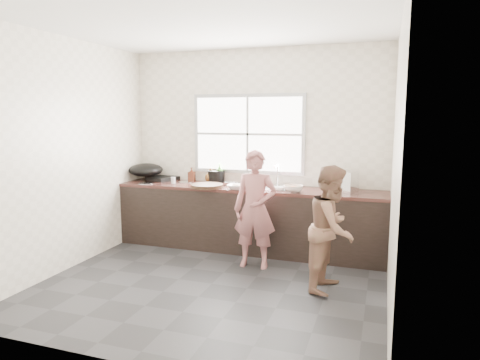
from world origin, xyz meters
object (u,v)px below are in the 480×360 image
(bowl_crabs, at_px, (293,189))
(plate_food, at_px, (204,185))
(dish_rack, at_px, (341,181))
(woman, at_px, (255,213))
(bottle_brown_tall, at_px, (192,175))
(pot_lid_left, at_px, (146,183))
(burner, at_px, (163,178))
(bottle_green, at_px, (220,173))
(glass_jar, at_px, (173,180))
(person_side, at_px, (332,228))
(bottle_brown_short, at_px, (210,176))
(wok, at_px, (146,170))
(pot_lid_right, at_px, (186,182))
(bowl_mince, at_px, (237,187))
(bowl_held, at_px, (279,188))
(cutting_board, at_px, (207,186))
(black_pot, at_px, (216,176))

(bowl_crabs, xyz_separation_m, plate_food, (-1.25, 0.08, -0.02))
(bowl_crabs, distance_m, dish_rack, 0.61)
(woman, bearing_deg, bottle_brown_tall, 140.90)
(pot_lid_left, bearing_deg, burner, 83.11)
(dish_rack, bearing_deg, burner, -163.16)
(bottle_green, bearing_deg, glass_jar, -153.55)
(person_side, bearing_deg, bowl_crabs, 44.17)
(bottle_brown_short, height_order, glass_jar, bottle_brown_short)
(wok, distance_m, pot_lid_right, 0.67)
(pot_lid_right, bearing_deg, burner, 168.49)
(bowl_mince, bearing_deg, pot_lid_right, 160.83)
(dish_rack, xyz_separation_m, pot_lid_right, (-2.17, 0.07, -0.13))
(bowl_held, relative_size, pot_lid_right, 0.90)
(woman, relative_size, dish_rack, 3.68)
(bowl_mince, xyz_separation_m, dish_rack, (1.30, 0.23, 0.10))
(glass_jar, bearing_deg, woman, -21.88)
(bottle_brown_short, height_order, wok, wok)
(person_side, bearing_deg, bottle_brown_tall, 69.89)
(bowl_mince, distance_m, dish_rack, 1.33)
(pot_lid_right, bearing_deg, cutting_board, -33.87)
(person_side, xyz_separation_m, pot_lid_right, (-2.19, 1.10, 0.21))
(bottle_brown_short, bearing_deg, bowl_mince, -37.80)
(woman, distance_m, bowl_crabs, 0.63)
(bowl_crabs, bearing_deg, person_side, -55.43)
(wok, bearing_deg, person_side, -21.02)
(bowl_mince, height_order, pot_lid_left, bowl_mince)
(glass_jar, bearing_deg, pot_lid_right, 50.13)
(person_side, height_order, bottle_brown_short, person_side)
(pot_lid_right, bearing_deg, bottle_green, 16.78)
(dish_rack, bearing_deg, bottle_brown_tall, -165.22)
(woman, distance_m, bowl_mince, 0.59)
(woman, xyz_separation_m, plate_food, (-0.89, 0.54, 0.21))
(bottle_green, distance_m, pot_lid_right, 0.50)
(person_side, xyz_separation_m, bottle_brown_short, (-1.87, 1.22, 0.30))
(bottle_brown_tall, relative_size, dish_rack, 0.51)
(woman, height_order, bowl_crabs, woman)
(bowl_held, xyz_separation_m, plate_food, (-1.07, 0.08, -0.02))
(bowl_held, bearing_deg, cutting_board, -176.78)
(bottle_brown_tall, xyz_separation_m, pot_lid_right, (-0.02, -0.14, -0.09))
(bottle_green, height_order, burner, bottle_green)
(woman, relative_size, bowl_mince, 5.41)
(plate_food, relative_size, wok, 0.41)
(bottle_brown_tall, height_order, pot_lid_right, bottle_brown_tall)
(black_pot, height_order, pot_lid_right, black_pot)
(bowl_crabs, relative_size, bottle_green, 0.75)
(woman, distance_m, person_side, 1.03)
(plate_food, xyz_separation_m, burner, (-0.78, 0.25, 0.02))
(bottle_brown_tall, distance_m, pot_lid_left, 0.67)
(bowl_held, xyz_separation_m, black_pot, (-1.01, 0.39, 0.05))
(cutting_board, bearing_deg, glass_jar, 165.57)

